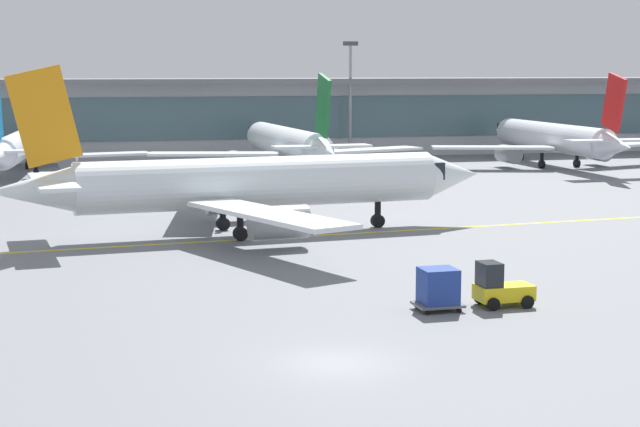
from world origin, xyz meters
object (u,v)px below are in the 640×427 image
gate_airplane_2 (17,148)px  gate_airplane_3 (288,144)px  taxiing_regional_jet (254,184)px  cargo_dolly_lead (438,288)px  gate_airplane_4 (554,138)px  baggage_tug (500,287)px  apron_light_mast_2 (350,95)px

gate_airplane_2 → gate_airplane_3: gate_airplane_3 is taller
taxiing_regional_jet → cargo_dolly_lead: 24.04m
gate_airplane_4 → baggage_tug: size_ratio=11.89×
gate_airplane_2 → gate_airplane_4: 57.57m
taxiing_regional_jet → gate_airplane_3: bearing=69.1°
taxiing_regional_jet → cargo_dolly_lead: size_ratio=15.60×
taxiing_regional_jet → apron_light_mast_2: bearing=62.6°
gate_airplane_3 → cargo_dolly_lead: (-5.79, -61.62, -2.08)m
gate_airplane_2 → cargo_dolly_lead: size_ratio=13.47×
gate_airplane_4 → baggage_tug: gate_airplane_4 is taller
cargo_dolly_lead → apron_light_mast_2: (16.74, 77.32, 6.63)m
gate_airplane_4 → apron_light_mast_2: 24.83m
gate_airplane_3 → cargo_dolly_lead: 61.92m
gate_airplane_4 → taxiing_regional_jet: size_ratio=0.94×
gate_airplane_3 → cargo_dolly_lead: gate_airplane_3 is taller
baggage_tug → apron_light_mast_2: apron_light_mast_2 is taller
baggage_tug → cargo_dolly_lead: 3.03m
gate_airplane_2 → gate_airplane_4: size_ratio=0.92×
apron_light_mast_2 → gate_airplane_4: bearing=-37.2°
gate_airplane_2 → taxiing_regional_jet: (16.93, -42.08, 0.46)m
cargo_dolly_lead → apron_light_mast_2: apron_light_mast_2 is taller
gate_airplane_2 → apron_light_mast_2: (38.04, 11.71, 4.81)m
cargo_dolly_lead → baggage_tug: bearing=-0.0°
taxiing_regional_jet → baggage_tug: 24.69m
cargo_dolly_lead → gate_airplane_4: bearing=58.1°
baggage_tug → apron_light_mast_2: bearing=78.0°
gate_airplane_3 → apron_light_mast_2: bearing=-38.4°
apron_light_mast_2 → taxiing_regional_jet: bearing=-111.4°
gate_airplane_4 → taxiing_regional_jet: 56.29m
cargo_dolly_lead → taxiing_regional_jet: bearing=98.6°
taxiing_regional_jet → apron_light_mast_2: 57.94m
gate_airplane_2 → gate_airplane_4: bearing=-88.0°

